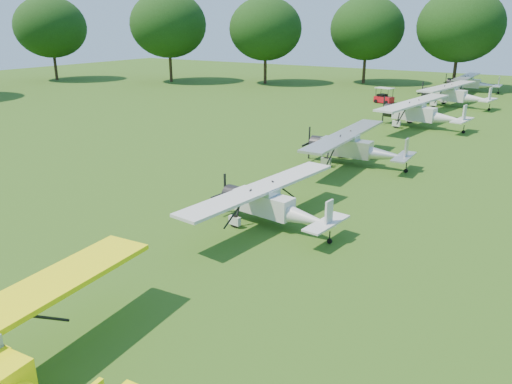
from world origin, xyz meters
TOP-DOWN VIEW (x-y plane):
  - ground at (0.00, 0.00)m, footprint 160.00×160.00m
  - tree_belt at (3.57, 0.16)m, footprint 137.36×130.27m
  - aircraft_3 at (1.36, 2.27)m, footprint 6.10×9.70m
  - aircraft_4 at (0.68, 13.65)m, footprint 6.78×10.78m
  - aircraft_5 at (1.08, 27.84)m, footprint 7.58×12.04m
  - aircraft_6 at (1.09, 40.91)m, footprint 7.72×12.23m
  - aircraft_7 at (0.43, 54.63)m, footprint 6.86×10.89m
  - golf_cart at (-6.00, 39.52)m, footprint 2.21×1.65m

SIDE VIEW (x-z plane):
  - ground at x=0.00m, z-range 0.00..0.00m
  - golf_cart at x=-6.00m, z-range -0.28..1.41m
  - aircraft_3 at x=1.36m, z-range 0.16..2.07m
  - aircraft_4 at x=0.68m, z-range 0.18..2.31m
  - aircraft_7 at x=0.43m, z-range 0.18..2.34m
  - aircraft_5 at x=1.08m, z-range 0.20..2.56m
  - aircraft_6 at x=1.09m, z-range 0.20..2.60m
  - tree_belt at x=3.57m, z-range 0.77..15.29m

